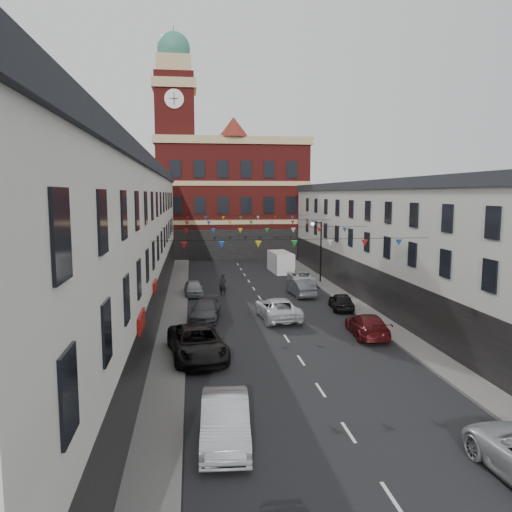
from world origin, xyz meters
name	(u,v)px	position (x,y,z in m)	size (l,w,h in m)	color
ground	(276,322)	(0.00, 0.00, 0.00)	(160.00, 160.00, 0.00)	black
pavement_left	(174,317)	(-6.90, 2.00, 0.07)	(1.80, 64.00, 0.15)	#605E5B
pavement_right	(363,311)	(6.90, 2.00, 0.07)	(1.80, 64.00, 0.15)	#605E5B
terrace_left	(97,245)	(-11.78, 1.00, 5.35)	(8.40, 56.00, 10.70)	silver
terrace_right	(435,247)	(11.78, 1.00, 4.85)	(8.40, 56.00, 9.70)	beige
civic_building	(231,197)	(0.00, 37.95, 8.14)	(20.60, 13.30, 18.50)	maroon
clock_tower	(176,146)	(-7.50, 35.00, 14.93)	(5.60, 5.60, 30.00)	maroon
distant_hill	(200,213)	(-4.00, 62.00, 5.00)	(40.00, 14.00, 10.00)	#274721
street_lamp	(318,243)	(6.55, 14.00, 3.90)	(1.10, 0.36, 6.00)	black
car_left_b	(225,420)	(-4.52, -16.07, 0.78)	(1.66, 4.75, 1.56)	#B6B9BF
car_left_c	(197,343)	(-5.39, -6.87, 0.82)	(2.73, 5.93, 1.65)	black
car_left_d	(205,310)	(-4.73, 1.17, 0.68)	(1.90, 4.68, 1.36)	#45474D
car_left_e	(194,288)	(-5.50, 9.72, 0.65)	(1.53, 3.81, 1.30)	#9FA4A8
car_right_c	(367,325)	(5.00, -4.10, 0.69)	(1.93, 4.74, 1.38)	#581114
car_right_d	(341,301)	(5.50, 2.87, 0.64)	(1.52, 3.79, 1.29)	black
car_right_e	(301,288)	(3.60, 8.26, 0.72)	(1.52, 4.35, 1.43)	#4E4F56
car_right_f	(302,277)	(4.82, 13.56, 0.71)	(2.34, 5.08, 1.41)	silver
moving_car	(277,308)	(0.26, 0.76, 0.75)	(2.50, 5.41, 1.50)	silver
white_van	(281,262)	(4.17, 21.32, 1.13)	(1.96, 5.09, 2.25)	white
pedestrian	(223,285)	(-3.00, 9.39, 0.92)	(0.67, 0.44, 1.83)	black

